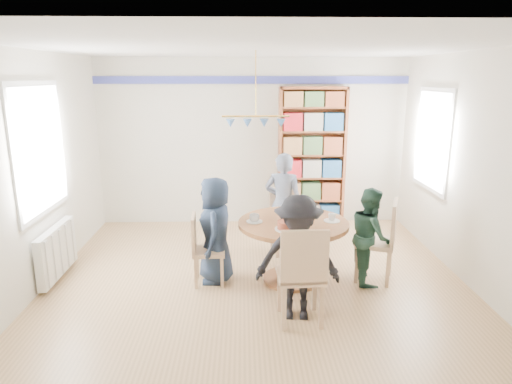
{
  "coord_description": "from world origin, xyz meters",
  "views": [
    {
      "loc": [
        -0.16,
        -4.94,
        2.41
      ],
      "look_at": [
        0.0,
        0.4,
        1.05
      ],
      "focal_mm": 32.0,
      "sensor_mm": 36.0,
      "label": 1
    }
  ],
  "objects_px": {
    "radiator": "(57,251)",
    "person_right": "(370,236)",
    "person_left": "(216,230)",
    "bookshelf": "(311,159)",
    "dining_table": "(293,237)",
    "chair_near": "(302,271)",
    "chair_far": "(285,217)",
    "chair_left": "(203,246)",
    "person_near": "(298,258)",
    "chair_right": "(383,237)",
    "person_far": "(283,204)"
  },
  "relations": [
    {
      "from": "radiator",
      "to": "person_right",
      "type": "relative_size",
      "value": 0.86
    },
    {
      "from": "person_left",
      "to": "bookshelf",
      "type": "relative_size",
      "value": 0.57
    },
    {
      "from": "person_left",
      "to": "bookshelf",
      "type": "xyz_separation_m",
      "value": [
        1.44,
        2.15,
        0.47
      ]
    },
    {
      "from": "dining_table",
      "to": "chair_near",
      "type": "bearing_deg",
      "value": -91.12
    },
    {
      "from": "chair_far",
      "to": "person_right",
      "type": "bearing_deg",
      "value": -48.08
    },
    {
      "from": "chair_left",
      "to": "chair_near",
      "type": "bearing_deg",
      "value": -42.86
    },
    {
      "from": "person_left",
      "to": "person_near",
      "type": "relative_size",
      "value": 0.99
    },
    {
      "from": "radiator",
      "to": "dining_table",
      "type": "relative_size",
      "value": 0.77
    },
    {
      "from": "chair_left",
      "to": "person_near",
      "type": "distance_m",
      "value": 1.33
    },
    {
      "from": "dining_table",
      "to": "person_near",
      "type": "bearing_deg",
      "value": -93.08
    },
    {
      "from": "chair_left",
      "to": "chair_right",
      "type": "bearing_deg",
      "value": 0.27
    },
    {
      "from": "person_near",
      "to": "bookshelf",
      "type": "xyz_separation_m",
      "value": [
        0.57,
        3.05,
        0.46
      ]
    },
    {
      "from": "radiator",
      "to": "chair_right",
      "type": "bearing_deg",
      "value": -2.41
    },
    {
      "from": "chair_near",
      "to": "person_right",
      "type": "bearing_deg",
      "value": 46.02
    },
    {
      "from": "chair_far",
      "to": "bookshelf",
      "type": "xyz_separation_m",
      "value": [
        0.54,
        1.2,
        0.62
      ]
    },
    {
      "from": "person_right",
      "to": "person_near",
      "type": "height_order",
      "value": "person_near"
    },
    {
      "from": "chair_left",
      "to": "dining_table",
      "type": "bearing_deg",
      "value": 1.75
    },
    {
      "from": "chair_far",
      "to": "person_far",
      "type": "height_order",
      "value": "person_far"
    },
    {
      "from": "person_right",
      "to": "chair_left",
      "type": "bearing_deg",
      "value": 90.61
    },
    {
      "from": "chair_far",
      "to": "person_far",
      "type": "bearing_deg",
      "value": -111.31
    },
    {
      "from": "person_left",
      "to": "person_far",
      "type": "height_order",
      "value": "person_far"
    },
    {
      "from": "dining_table",
      "to": "chair_left",
      "type": "bearing_deg",
      "value": -178.25
    },
    {
      "from": "radiator",
      "to": "chair_right",
      "type": "relative_size",
      "value": 1.0
    },
    {
      "from": "person_left",
      "to": "person_right",
      "type": "xyz_separation_m",
      "value": [
        1.83,
        -0.08,
        -0.06
      ]
    },
    {
      "from": "dining_table",
      "to": "radiator",
      "type": "bearing_deg",
      "value": 177.14
    },
    {
      "from": "person_near",
      "to": "chair_far",
      "type": "bearing_deg",
      "value": 94.4
    },
    {
      "from": "chair_left",
      "to": "person_right",
      "type": "bearing_deg",
      "value": -0.31
    },
    {
      "from": "chair_near",
      "to": "person_far",
      "type": "distance_m",
      "value": 1.92
    },
    {
      "from": "chair_far",
      "to": "person_left",
      "type": "relative_size",
      "value": 0.7
    },
    {
      "from": "dining_table",
      "to": "chair_left",
      "type": "xyz_separation_m",
      "value": [
        -1.07,
        -0.03,
        -0.09
      ]
    },
    {
      "from": "person_left",
      "to": "bookshelf",
      "type": "bearing_deg",
      "value": 145.89
    },
    {
      "from": "dining_table",
      "to": "person_far",
      "type": "relative_size",
      "value": 0.92
    },
    {
      "from": "radiator",
      "to": "bookshelf",
      "type": "bearing_deg",
      "value": 31.17
    },
    {
      "from": "chair_right",
      "to": "person_near",
      "type": "bearing_deg",
      "value": -143.0
    },
    {
      "from": "radiator",
      "to": "chair_right",
      "type": "height_order",
      "value": "chair_right"
    },
    {
      "from": "chair_far",
      "to": "person_near",
      "type": "relative_size",
      "value": 0.69
    },
    {
      "from": "chair_near",
      "to": "person_right",
      "type": "distance_m",
      "value": 1.34
    },
    {
      "from": "person_left",
      "to": "radiator",
      "type": "bearing_deg",
      "value": -93.28
    },
    {
      "from": "dining_table",
      "to": "person_left",
      "type": "relative_size",
      "value": 1.02
    },
    {
      "from": "chair_right",
      "to": "chair_far",
      "type": "relative_size",
      "value": 1.12
    },
    {
      "from": "chair_far",
      "to": "person_right",
      "type": "xyz_separation_m",
      "value": [
        0.92,
        -1.02,
        0.09
      ]
    },
    {
      "from": "dining_table",
      "to": "bookshelf",
      "type": "bearing_deg",
      "value": 76.45
    },
    {
      "from": "chair_right",
      "to": "bookshelf",
      "type": "height_order",
      "value": "bookshelf"
    },
    {
      "from": "bookshelf",
      "to": "person_left",
      "type": "bearing_deg",
      "value": -123.94
    },
    {
      "from": "dining_table",
      "to": "chair_left",
      "type": "relative_size",
      "value": 1.53
    },
    {
      "from": "radiator",
      "to": "dining_table",
      "type": "height_order",
      "value": "dining_table"
    },
    {
      "from": "bookshelf",
      "to": "chair_left",
      "type": "bearing_deg",
      "value": -125.75
    },
    {
      "from": "dining_table",
      "to": "person_left",
      "type": "distance_m",
      "value": 0.92
    },
    {
      "from": "person_right",
      "to": "bookshelf",
      "type": "xyz_separation_m",
      "value": [
        -0.38,
        2.23,
        0.53
      ]
    },
    {
      "from": "chair_far",
      "to": "radiator",
      "type": "bearing_deg",
      "value": -163.55
    }
  ]
}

